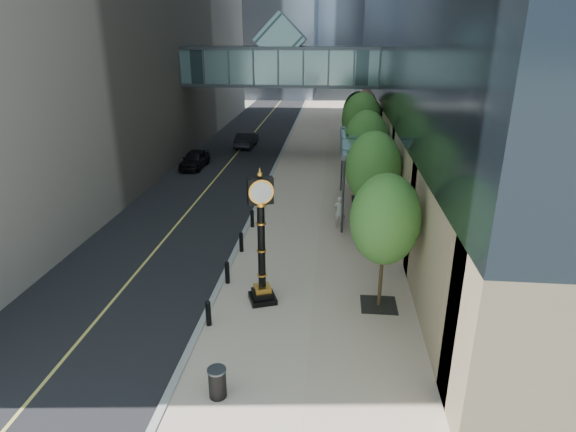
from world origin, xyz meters
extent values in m
plane|color=gray|center=(0.00, 0.00, 0.00)|extent=(320.00, 320.00, 0.00)
cube|color=black|center=(-7.00, 40.00, 0.01)|extent=(8.00, 180.00, 0.02)
cube|color=tan|center=(1.00, 40.00, 0.03)|extent=(8.00, 180.00, 0.06)
cube|color=gray|center=(-3.00, 40.00, 0.04)|extent=(0.25, 180.00, 0.07)
cube|color=slate|center=(-3.00, 28.00, 7.50)|extent=(17.00, 4.00, 3.00)
cube|color=#383F44|center=(-3.00, 28.00, 6.05)|extent=(17.00, 4.20, 0.25)
cube|color=#383F44|center=(-3.00, 28.00, 8.95)|extent=(17.00, 4.20, 0.25)
cube|color=slate|center=(-3.00, 28.00, 9.60)|extent=(4.24, 3.00, 4.24)
cube|color=#383F44|center=(3.50, 14.00, 4.20)|extent=(3.00, 8.00, 0.25)
cube|color=slate|center=(3.50, 14.00, 4.35)|extent=(2.80, 7.80, 0.06)
cylinder|color=#383F44|center=(2.20, 10.30, 2.10)|extent=(0.12, 0.12, 4.20)
cylinder|color=#383F44|center=(2.20, 17.70, 2.10)|extent=(0.12, 0.12, 4.20)
cylinder|color=black|center=(-2.70, 1.00, 0.51)|extent=(0.20, 0.20, 0.90)
cylinder|color=black|center=(-2.70, 4.20, 0.51)|extent=(0.20, 0.20, 0.90)
cylinder|color=black|center=(-2.70, 7.40, 0.51)|extent=(0.20, 0.20, 0.90)
cylinder|color=black|center=(-2.70, 10.60, 0.51)|extent=(0.20, 0.20, 0.90)
cylinder|color=black|center=(-2.70, 13.80, 0.51)|extent=(0.20, 0.20, 0.90)
cylinder|color=black|center=(-2.70, 17.00, 0.51)|extent=(0.20, 0.20, 0.90)
cube|color=black|center=(3.60, 3.00, 0.07)|extent=(1.40, 1.40, 0.02)
cylinder|color=#49391F|center=(3.60, 3.00, 1.48)|extent=(0.14, 0.14, 2.84)
ellipsoid|color=#256425|center=(3.60, 3.00, 3.68)|extent=(2.61, 2.61, 3.47)
cube|color=black|center=(3.60, 9.50, 0.07)|extent=(1.40, 1.40, 0.02)
cylinder|color=#49391F|center=(3.60, 9.50, 1.56)|extent=(0.14, 0.14, 3.00)
ellipsoid|color=#256425|center=(3.60, 9.50, 3.87)|extent=(2.74, 2.74, 3.66)
cube|color=black|center=(3.60, 16.00, 0.07)|extent=(1.40, 1.40, 0.02)
cylinder|color=#49391F|center=(3.60, 16.00, 1.57)|extent=(0.14, 0.14, 3.01)
ellipsoid|color=#256425|center=(3.60, 16.00, 3.89)|extent=(2.76, 2.76, 3.68)
cube|color=black|center=(3.60, 22.50, 0.07)|extent=(1.40, 1.40, 0.02)
cylinder|color=#49391F|center=(3.60, 22.50, 1.65)|extent=(0.14, 0.14, 3.19)
ellipsoid|color=#256425|center=(3.60, 22.50, 4.12)|extent=(2.92, 2.92, 3.89)
cube|color=black|center=(3.60, 29.00, 0.07)|extent=(1.40, 1.40, 0.02)
cylinder|color=#49391F|center=(3.60, 29.00, 1.48)|extent=(0.14, 0.14, 2.84)
ellipsoid|color=#256425|center=(3.60, 29.00, 3.67)|extent=(2.60, 2.60, 3.47)
cube|color=black|center=(-1.00, 2.89, 0.17)|extent=(1.29, 1.29, 0.22)
cube|color=black|center=(-1.00, 2.89, 0.39)|extent=(1.00, 1.00, 0.22)
cube|color=gold|center=(-1.00, 2.89, 0.62)|extent=(0.79, 0.79, 0.22)
cylinder|color=black|center=(-1.00, 2.89, 2.45)|extent=(0.29, 0.29, 3.45)
cube|color=black|center=(-1.00, 2.89, 4.67)|extent=(1.00, 0.64, 1.00)
cylinder|color=white|center=(-1.00, 3.08, 4.67)|extent=(0.74, 0.31, 0.78)
cylinder|color=white|center=(-1.00, 2.69, 4.67)|extent=(0.74, 0.31, 0.78)
sphere|color=gold|center=(-1.00, 2.89, 5.29)|extent=(0.22, 0.22, 0.22)
cylinder|color=black|center=(-1.52, -2.59, 0.51)|extent=(0.68, 0.68, 0.90)
imported|color=#B2AFA3|center=(2.05, 11.03, 0.96)|extent=(0.66, 0.43, 1.80)
imported|color=black|center=(-9.34, 22.65, 0.71)|extent=(1.78, 4.13, 1.39)
imported|color=black|center=(-6.58, 30.59, 0.72)|extent=(1.66, 4.30, 1.40)
camera|label=1|loc=(1.63, -13.70, 10.07)|focal=30.00mm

